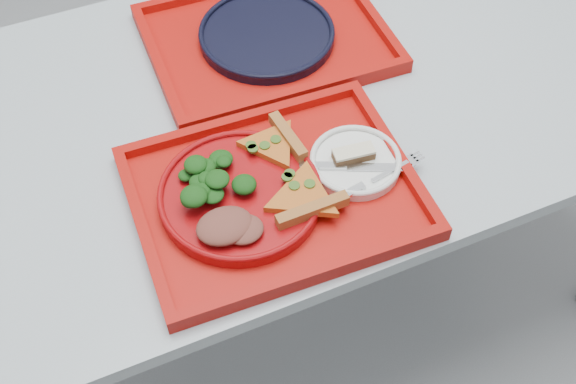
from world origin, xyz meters
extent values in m
plane|color=gray|center=(0.00, 0.00, 0.00)|extent=(10.00, 10.00, 0.00)
cube|color=#9FAAB2|center=(0.00, 0.00, 0.73)|extent=(1.60, 0.80, 0.03)
cylinder|color=gray|center=(0.72, 0.32, 0.36)|extent=(0.05, 0.05, 0.72)
cube|color=#A90E08|center=(-0.11, -0.21, 0.76)|extent=(0.46, 0.37, 0.01)
cube|color=#A90E08|center=(0.02, 0.14, 0.76)|extent=(0.46, 0.37, 0.01)
cylinder|color=#970A0C|center=(-0.17, -0.20, 0.77)|extent=(0.26, 0.26, 0.02)
cylinder|color=white|center=(0.03, -0.21, 0.77)|extent=(0.15, 0.15, 0.01)
cylinder|color=black|center=(0.02, 0.14, 0.77)|extent=(0.26, 0.26, 0.02)
ellipsoid|color=black|center=(-0.20, -0.16, 0.80)|extent=(0.10, 0.09, 0.05)
ellipsoid|color=brown|center=(-0.21, -0.26, 0.79)|extent=(0.09, 0.07, 0.03)
cube|color=#462617|center=(0.03, -0.20, 0.78)|extent=(0.07, 0.04, 0.01)
cube|color=beige|center=(0.03, -0.20, 0.79)|extent=(0.07, 0.04, 0.00)
cube|color=silver|center=(0.03, -0.22, 0.78)|extent=(0.17, 0.09, 0.01)
cube|color=silver|center=(0.03, -0.26, 0.78)|extent=(0.19, 0.05, 0.01)
camera|label=1|loc=(-0.38, -0.87, 1.68)|focal=45.00mm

